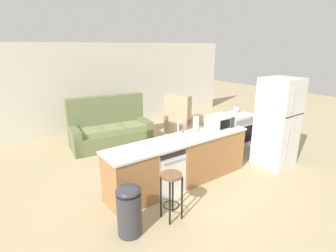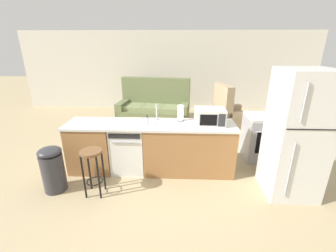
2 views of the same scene
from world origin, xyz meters
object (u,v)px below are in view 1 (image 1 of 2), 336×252
(couch, at_px, (110,130))
(armchair, at_px, (181,122))
(paper_towel_roll, at_px, (196,124))
(bar_stool, at_px, (171,187))
(stove_range, at_px, (235,132))
(kettle, at_px, (237,109))
(dishwasher, at_px, (163,168))
(soap_bottle, at_px, (183,136))
(trash_bin, at_px, (129,210))
(microwave, at_px, (220,122))
(refrigerator, at_px, (277,123))

(couch, distance_m, armchair, 2.12)
(paper_towel_roll, relative_size, bar_stool, 0.38)
(couch, bearing_deg, stove_range, -41.65)
(kettle, xyz_separation_m, couch, (-2.57, 2.01, -0.59))
(dishwasher, xyz_separation_m, soap_bottle, (0.36, -0.09, 0.55))
(trash_bin, relative_size, couch, 0.35)
(bar_stool, bearing_deg, microwave, 22.58)
(refrigerator, xyz_separation_m, kettle, (0.17, 1.23, 0.04))
(bar_stool, xyz_separation_m, trash_bin, (-0.67, 0.07, -0.16))
(trash_bin, bearing_deg, bar_stool, -6.01)
(dishwasher, height_order, couch, couch)
(stove_range, distance_m, trash_bin, 3.86)
(stove_range, bearing_deg, dishwasher, -168.09)
(dishwasher, bearing_deg, paper_towel_roll, 11.11)
(kettle, bearing_deg, couch, 142.03)
(dishwasher, relative_size, armchair, 0.70)
(dishwasher, distance_m, microwave, 1.54)
(stove_range, relative_size, couch, 0.43)
(soap_bottle, distance_m, trash_bin, 1.65)
(dishwasher, bearing_deg, stove_range, 11.91)
(stove_range, height_order, paper_towel_roll, paper_towel_roll)
(soap_bottle, bearing_deg, bar_stool, -138.80)
(stove_range, relative_size, kettle, 4.39)
(paper_towel_roll, height_order, trash_bin, paper_towel_roll)
(dishwasher, relative_size, kettle, 4.10)
(microwave, distance_m, trash_bin, 2.64)
(dishwasher, xyz_separation_m, microwave, (1.41, -0.00, 0.62))
(kettle, height_order, couch, couch)
(stove_range, bearing_deg, refrigerator, -90.01)
(couch, bearing_deg, microwave, -65.64)
(refrigerator, distance_m, microwave, 1.31)
(dishwasher, height_order, armchair, armchair)
(paper_towel_roll, xyz_separation_m, kettle, (1.85, 0.50, -0.05))
(paper_towel_roll, bearing_deg, stove_range, 12.35)
(bar_stool, relative_size, armchair, 0.62)
(armchair, bearing_deg, paper_towel_roll, -122.96)
(paper_towel_roll, bearing_deg, microwave, -20.49)
(stove_range, bearing_deg, couch, 138.35)
(soap_bottle, xyz_separation_m, couch, (-0.17, 2.78, -0.58))
(refrigerator, bearing_deg, dishwasher, 168.07)
(stove_range, relative_size, armchair, 0.75)
(refrigerator, bearing_deg, couch, 126.61)
(soap_bottle, height_order, couch, couch)
(trash_bin, bearing_deg, dishwasher, 32.75)
(refrigerator, relative_size, kettle, 9.24)
(stove_range, bearing_deg, trash_bin, -161.44)
(stove_range, xyz_separation_m, microwave, (-1.19, -0.55, 0.59))
(stove_range, relative_size, refrigerator, 0.48)
(trash_bin, bearing_deg, microwave, 15.36)
(refrigerator, relative_size, paper_towel_roll, 6.72)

